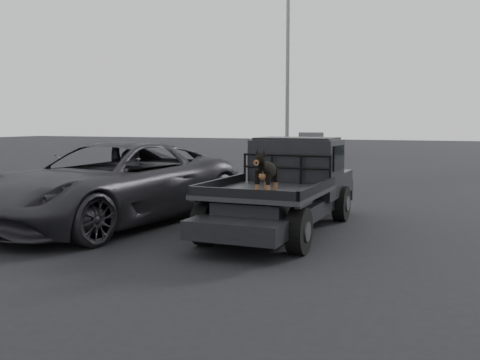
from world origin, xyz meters
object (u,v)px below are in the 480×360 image
at_px(dog, 267,174).
at_px(distant_car_a, 311,144).
at_px(flatbed_ute, 283,207).
at_px(parked_suv, 113,183).

distance_m(dog, distant_car_a, 25.80).
bearing_deg(flatbed_ute, distant_car_a, 103.83).
height_order(dog, parked_suv, parked_suv).
bearing_deg(distant_car_a, dog, -91.65).
distance_m(parked_suv, distant_car_a, 23.94).
distance_m(dog, parked_suv, 4.07).
bearing_deg(flatbed_ute, dog, -79.70).
xyz_separation_m(flatbed_ute, distant_car_a, (-5.71, 23.19, 0.29)).
relative_size(flatbed_ute, parked_suv, 0.88).
xyz_separation_m(flatbed_ute, dog, (0.34, -1.89, 0.83)).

